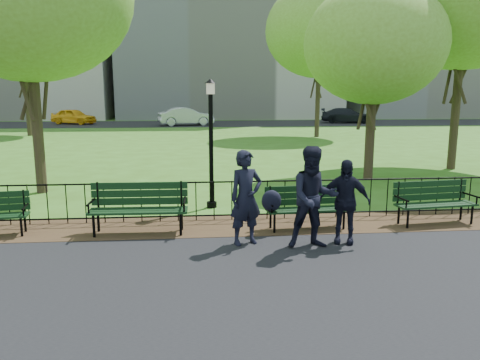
{
  "coord_description": "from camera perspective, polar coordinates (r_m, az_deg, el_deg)",
  "views": [
    {
      "loc": [
        -1.75,
        -8.17,
        2.84
      ],
      "look_at": [
        -0.86,
        1.5,
        1.01
      ],
      "focal_mm": 35.0,
      "sensor_mm": 36.0,
      "label": 1
    }
  ],
  "objects": [
    {
      "name": "asphalt_path",
      "position": [
        5.82,
        13.73,
        -18.81
      ],
      "size": [
        60.0,
        9.2,
        0.01
      ],
      "primitive_type": "cube",
      "color": "black",
      "rests_on": "ground"
    },
    {
      "name": "iron_fence",
      "position": [
        10.58,
        4.41,
        -2.15
      ],
      "size": [
        24.06,
        0.06,
        1.0
      ],
      "color": "black",
      "rests_on": "ground"
    },
    {
      "name": "park_bench_left_a",
      "position": [
        9.72,
        -12.22,
        -2.68
      ],
      "size": [
        1.97,
        0.65,
        1.11
      ],
      "rotation": [
        0.0,
        0.0,
        -0.02
      ],
      "color": "black",
      "rests_on": "ground"
    },
    {
      "name": "tree_far_e",
      "position": [
        30.83,
        9.7,
        17.48
      ],
      "size": [
        6.8,
        6.8,
        9.48
      ],
      "color": "#2D2116",
      "rests_on": "ground"
    },
    {
      "name": "lamppost",
      "position": [
        11.46,
        -3.56,
        5.03
      ],
      "size": [
        0.28,
        0.28,
        3.15
      ],
      "color": "black",
      "rests_on": "ground"
    },
    {
      "name": "apartment_east",
      "position": [
        63.32,
        21.97,
        18.23
      ],
      "size": [
        20.0,
        15.0,
        24.0
      ],
      "primitive_type": "cube",
      "color": "beige",
      "rests_on": "ground"
    },
    {
      "name": "tree_far_w",
      "position": [
        34.25,
        -25.07,
        16.0
      ],
      "size": [
        6.82,
        6.82,
        9.51
      ],
      "color": "#2D2116",
      "rests_on": "ground"
    },
    {
      "name": "ground",
      "position": [
        8.82,
        6.55,
        -8.18
      ],
      "size": [
        120.0,
        120.0,
        0.0
      ],
      "primitive_type": "plane",
      "color": "#3A631A"
    },
    {
      "name": "sedan_dark",
      "position": [
        45.04,
        12.91,
        7.67
      ],
      "size": [
        5.11,
        3.16,
        1.38
      ],
      "primitive_type": "imported",
      "rotation": [
        0.0,
        0.0,
        1.29
      ],
      "color": "black",
      "rests_on": "far_street"
    },
    {
      "name": "person_left",
      "position": [
        8.72,
        0.73,
        -2.17
      ],
      "size": [
        0.76,
        0.63,
        1.78
      ],
      "primitive_type": "imported",
      "rotation": [
        0.0,
        0.0,
        0.36
      ],
      "color": "black",
      "rests_on": "asphalt_path"
    },
    {
      "name": "far_street",
      "position": [
        43.3,
        -2.94,
        6.89
      ],
      "size": [
        70.0,
        9.0,
        0.01
      ],
      "primitive_type": "cube",
      "color": "black",
      "rests_on": "ground"
    },
    {
      "name": "person_mid",
      "position": [
        8.62,
        8.97,
        -2.12
      ],
      "size": [
        0.92,
        0.49,
        1.88
      ],
      "primitive_type": "imported",
      "rotation": [
        0.0,
        0.0,
        0.01
      ],
      "color": "black",
      "rests_on": "asphalt_path"
    },
    {
      "name": "park_bench_right_a",
      "position": [
        11.03,
        22.52,
        -2.01
      ],
      "size": [
        1.83,
        0.75,
        1.01
      ],
      "rotation": [
        0.0,
        0.0,
        0.12
      ],
      "color": "black",
      "rests_on": "ground"
    },
    {
      "name": "sedan_silver",
      "position": [
        40.79,
        -6.61,
        7.7
      ],
      "size": [
        4.95,
        2.64,
        1.55
      ],
      "primitive_type": "imported",
      "rotation": [
        0.0,
        0.0,
        1.79
      ],
      "color": "#B7BABF",
      "rests_on": "far_street"
    },
    {
      "name": "dirt_strip",
      "position": [
        10.22,
        4.84,
        -5.42
      ],
      "size": [
        60.0,
        1.6,
        0.01
      ],
      "primitive_type": "cube",
      "color": "#342315",
      "rests_on": "ground"
    },
    {
      "name": "person_right",
      "position": [
        9.02,
        12.63,
        -2.57
      ],
      "size": [
        1.01,
        0.67,
        1.61
      ],
      "primitive_type": "imported",
      "rotation": [
        0.0,
        0.0,
        -0.33
      ],
      "color": "black",
      "rests_on": "asphalt_path"
    },
    {
      "name": "taxi",
      "position": [
        44.84,
        -19.62,
        7.32
      ],
      "size": [
        4.4,
        3.16,
        1.39
      ],
      "primitive_type": "imported",
      "rotation": [
        0.0,
        0.0,
        1.15
      ],
      "color": "yellow",
      "rests_on": "far_street"
    },
    {
      "name": "park_bench_main",
      "position": [
        9.73,
        6.17,
        -2.66
      ],
      "size": [
        1.87,
        0.66,
        0.97
      ],
      "rotation": [
        0.0,
        0.0,
        0.08
      ],
      "color": "black",
      "rests_on": "ground"
    },
    {
      "name": "tree_near_e",
      "position": [
        16.01,
        16.1,
        15.64
      ],
      "size": [
        4.49,
        4.49,
        6.26
      ],
      "color": "#2D2116",
      "rests_on": "ground"
    }
  ]
}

